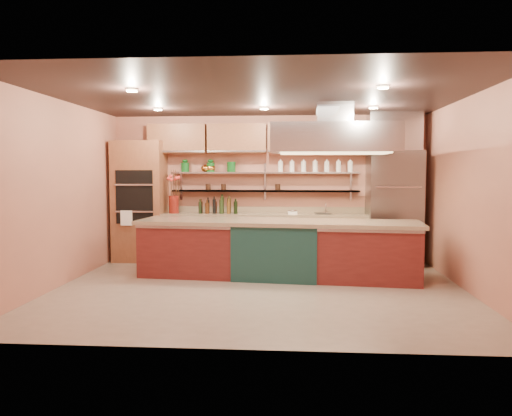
# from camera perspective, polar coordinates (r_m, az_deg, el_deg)

# --- Properties ---
(floor) EXTENTS (6.00, 5.00, 0.02)m
(floor) POSITION_cam_1_polar(r_m,az_deg,el_deg) (7.42, 0.36, -9.32)
(floor) COLOR gray
(floor) RESTS_ON ground
(ceiling) EXTENTS (6.00, 5.00, 0.02)m
(ceiling) POSITION_cam_1_polar(r_m,az_deg,el_deg) (7.30, 0.37, 12.66)
(ceiling) COLOR black
(ceiling) RESTS_ON wall_back
(wall_back) EXTENTS (6.00, 0.04, 2.80)m
(wall_back) POSITION_cam_1_polar(r_m,az_deg,el_deg) (9.72, 1.35, 2.28)
(wall_back) COLOR #BC7258
(wall_back) RESTS_ON floor
(wall_front) EXTENTS (6.00, 0.04, 2.80)m
(wall_front) POSITION_cam_1_polar(r_m,az_deg,el_deg) (4.74, -1.66, 0.24)
(wall_front) COLOR #BC7258
(wall_front) RESTS_ON floor
(wall_left) EXTENTS (0.04, 5.00, 2.80)m
(wall_left) POSITION_cam_1_polar(r_m,az_deg,el_deg) (8.01, -21.60, 1.57)
(wall_left) COLOR #BC7258
(wall_left) RESTS_ON floor
(wall_right) EXTENTS (0.04, 5.00, 2.80)m
(wall_right) POSITION_cam_1_polar(r_m,az_deg,el_deg) (7.64, 23.45, 1.40)
(wall_right) COLOR #BC7258
(wall_right) RESTS_ON floor
(oven_stack) EXTENTS (0.95, 0.64, 2.30)m
(oven_stack) POSITION_cam_1_polar(r_m,az_deg,el_deg) (9.85, -13.14, 0.74)
(oven_stack) COLOR brown
(oven_stack) RESTS_ON floor
(refrigerator) EXTENTS (0.95, 0.72, 2.10)m
(refrigerator) POSITION_cam_1_polar(r_m,az_deg,el_deg) (9.55, 15.46, -0.01)
(refrigerator) COLOR slate
(refrigerator) RESTS_ON floor
(back_counter) EXTENTS (3.84, 0.64, 0.93)m
(back_counter) POSITION_cam_1_polar(r_m,az_deg,el_deg) (9.50, 0.95, -3.42)
(back_counter) COLOR tan
(back_counter) RESTS_ON floor
(wall_shelf_lower) EXTENTS (3.60, 0.26, 0.03)m
(wall_shelf_lower) POSITION_cam_1_polar(r_m,az_deg,el_deg) (9.59, 1.01, 1.96)
(wall_shelf_lower) COLOR #A9ABB0
(wall_shelf_lower) RESTS_ON wall_back
(wall_shelf_upper) EXTENTS (3.60, 0.26, 0.03)m
(wall_shelf_upper) POSITION_cam_1_polar(r_m,az_deg,el_deg) (9.59, 1.01, 4.05)
(wall_shelf_upper) COLOR #A9ABB0
(wall_shelf_upper) RESTS_ON wall_back
(upper_cabinets) EXTENTS (4.60, 0.36, 0.55)m
(upper_cabinets) POSITION_cam_1_polar(r_m,az_deg,el_deg) (9.55, 1.30, 7.95)
(upper_cabinets) COLOR brown
(upper_cabinets) RESTS_ON wall_back
(range_hood) EXTENTS (2.00, 1.00, 0.45)m
(range_hood) POSITION_cam_1_polar(r_m,az_deg,el_deg) (8.11, 8.92, 7.86)
(range_hood) COLOR #A9ABB0
(range_hood) RESTS_ON ceiling
(ceiling_downlights) EXTENTS (4.00, 2.80, 0.02)m
(ceiling_downlights) POSITION_cam_1_polar(r_m,az_deg,el_deg) (7.49, 0.47, 12.21)
(ceiling_downlights) COLOR #FFE5A5
(ceiling_downlights) RESTS_ON ceiling
(island) EXTENTS (4.53, 1.40, 0.93)m
(island) POSITION_cam_1_polar(r_m,az_deg,el_deg) (8.17, 2.45, -4.68)
(island) COLOR maroon
(island) RESTS_ON floor
(flower_vase) EXTENTS (0.24, 0.24, 0.33)m
(flower_vase) POSITION_cam_1_polar(r_m,az_deg,el_deg) (9.64, -9.37, 0.41)
(flower_vase) COLOR maroon
(flower_vase) RESTS_ON back_counter
(oil_bottle_cluster) EXTENTS (0.80, 0.25, 0.26)m
(oil_bottle_cluster) POSITION_cam_1_polar(r_m,az_deg,el_deg) (9.48, -4.35, 0.15)
(oil_bottle_cluster) COLOR black
(oil_bottle_cluster) RESTS_ON back_counter
(kitchen_scale) EXTENTS (0.20, 0.18, 0.10)m
(kitchen_scale) POSITION_cam_1_polar(r_m,az_deg,el_deg) (9.38, 4.22, -0.38)
(kitchen_scale) COLOR white
(kitchen_scale) RESTS_ON back_counter
(bar_faucet) EXTENTS (0.03, 0.03, 0.20)m
(bar_faucet) POSITION_cam_1_polar(r_m,az_deg,el_deg) (9.50, 7.98, -0.04)
(bar_faucet) COLOR white
(bar_faucet) RESTS_ON back_counter
(copper_kettle) EXTENTS (0.21, 0.21, 0.14)m
(copper_kettle) POSITION_cam_1_polar(r_m,az_deg,el_deg) (9.72, -5.79, 4.53)
(copper_kettle) COLOR #B46F29
(copper_kettle) RESTS_ON wall_shelf_upper
(green_canister) EXTENTS (0.17, 0.17, 0.19)m
(green_canister) POSITION_cam_1_polar(r_m,az_deg,el_deg) (9.64, -2.84, 4.71)
(green_canister) COLOR #104B17
(green_canister) RESTS_ON wall_shelf_upper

